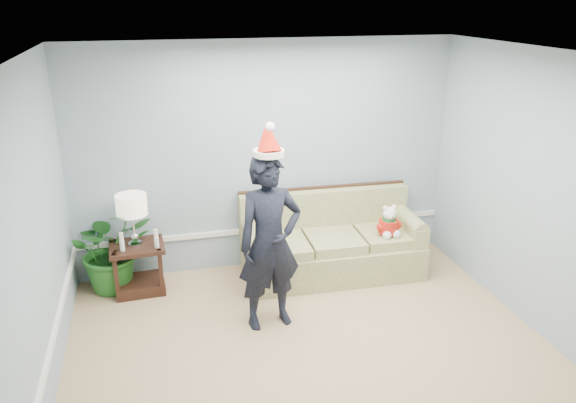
% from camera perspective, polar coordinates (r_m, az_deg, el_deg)
% --- Properties ---
extents(room_shell, '(4.54, 5.04, 2.74)m').
position_cam_1_polar(room_shell, '(4.32, 4.85, -4.35)').
color(room_shell, tan).
rests_on(room_shell, ground).
extents(wainscot_trim, '(4.49, 4.99, 0.06)m').
position_cam_1_polar(wainscot_trim, '(5.57, -11.16, -9.04)').
color(wainscot_trim, white).
rests_on(wainscot_trim, room_shell).
extents(sofa, '(2.09, 0.95, 0.97)m').
position_cam_1_polar(sofa, '(6.71, 4.33, -4.43)').
color(sofa, '#5D6730').
rests_on(sofa, room_shell).
extents(side_table, '(0.61, 0.52, 0.56)m').
position_cam_1_polar(side_table, '(6.54, -14.86, -7.03)').
color(side_table, black).
rests_on(side_table, room_shell).
extents(table_lamp, '(0.33, 0.33, 0.59)m').
position_cam_1_polar(table_lamp, '(6.22, -15.61, -0.54)').
color(table_lamp, silver).
rests_on(table_lamp, side_table).
extents(candle_pair, '(0.41, 0.05, 0.21)m').
position_cam_1_polar(candle_pair, '(6.25, -14.88, -3.88)').
color(candle_pair, silver).
rests_on(candle_pair, side_table).
extents(houseplant, '(1.09, 1.02, 0.98)m').
position_cam_1_polar(houseplant, '(6.56, -17.49, -4.54)').
color(houseplant, '#1F601F').
rests_on(houseplant, room_shell).
extents(man, '(0.70, 0.52, 1.77)m').
position_cam_1_polar(man, '(5.44, -1.86, -4.24)').
color(man, black).
rests_on(man, room_shell).
extents(santa_hat, '(0.30, 0.34, 0.34)m').
position_cam_1_polar(santa_hat, '(5.12, -2.03, 6.26)').
color(santa_hat, white).
rests_on(santa_hat, man).
extents(teddy_bear, '(0.24, 0.27, 0.38)m').
position_cam_1_polar(teddy_bear, '(6.60, 10.20, -2.31)').
color(teddy_bear, white).
rests_on(teddy_bear, sofa).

